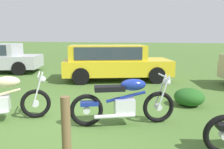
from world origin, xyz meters
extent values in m
plane|color=#476B2D|center=(0.00, 0.00, 0.00)|extent=(120.00, 120.00, 0.00)
torus|color=black|center=(-0.68, 0.13, 0.32)|extent=(0.60, 0.40, 0.65)
cylinder|color=silver|center=(-0.68, 0.13, 0.32)|extent=(0.17, 0.16, 0.14)
cylinder|color=silver|center=(-0.68, 0.24, 0.65)|extent=(0.25, 0.17, 0.73)
cylinder|color=silver|center=(-0.59, 0.08, 0.65)|extent=(0.25, 0.17, 0.73)
cylinder|color=beige|center=(-1.29, -0.22, 0.58)|extent=(0.73, 0.46, 0.23)
ellipsoid|color=beige|center=(-1.16, -0.14, 0.84)|extent=(0.58, 0.49, 0.24)
cylinder|color=silver|center=(-0.60, 0.18, 0.98)|extent=(0.35, 0.57, 0.03)
sphere|color=silver|center=(-0.55, 0.21, 0.86)|extent=(0.22, 0.22, 0.16)
torus|color=black|center=(1.94, 0.56, 0.33)|extent=(0.65, 0.34, 0.67)
torus|color=black|center=(0.57, -0.02, 0.33)|extent=(0.65, 0.34, 0.67)
cylinder|color=silver|center=(1.94, 0.56, 0.33)|extent=(0.17, 0.15, 0.14)
cylinder|color=silver|center=(0.57, -0.02, 0.33)|extent=(0.17, 0.15, 0.14)
cylinder|color=silver|center=(1.96, 0.66, 0.66)|extent=(0.26, 0.14, 0.72)
cylinder|color=silver|center=(2.03, 0.50, 0.66)|extent=(0.26, 0.14, 0.72)
cube|color=silver|center=(1.28, 0.27, 0.38)|extent=(0.49, 0.43, 0.32)
cylinder|color=navy|center=(1.30, 0.28, 0.58)|extent=(0.77, 0.37, 0.23)
ellipsoid|color=navy|center=(1.44, 0.34, 0.82)|extent=(0.58, 0.44, 0.24)
cube|color=black|center=(1.00, 0.16, 0.76)|extent=(0.65, 0.45, 0.10)
cube|color=navy|center=(0.63, 0.00, 0.47)|extent=(0.40, 0.31, 0.08)
cylinder|color=silver|center=(2.04, 0.59, 0.98)|extent=(0.28, 0.60, 0.03)
sphere|color=silver|center=(2.09, 0.62, 0.86)|extent=(0.21, 0.21, 0.16)
cylinder|color=silver|center=(1.13, 0.04, 0.24)|extent=(0.77, 0.38, 0.08)
torus|color=black|center=(2.98, -0.52, 0.32)|extent=(0.65, 0.22, 0.64)
cylinder|color=silver|center=(2.98, -0.52, 0.32)|extent=(0.16, 0.13, 0.14)
cylinder|color=black|center=(-5.15, 6.36, 0.32)|extent=(0.68, 0.41, 0.64)
cylinder|color=black|center=(-4.62, 4.74, 0.32)|extent=(0.68, 0.41, 0.64)
cube|color=gold|center=(0.03, 4.81, 0.55)|extent=(4.60, 3.03, 0.60)
cube|color=gold|center=(-0.35, 4.67, 1.13)|extent=(3.33, 2.45, 0.60)
cube|color=#2D3842|center=(-0.35, 4.67, 1.15)|extent=(2.92, 2.33, 0.48)
cylinder|color=black|center=(1.13, 6.03, 0.32)|extent=(0.68, 0.42, 0.64)
cylinder|color=black|center=(1.65, 4.51, 0.32)|extent=(0.68, 0.42, 0.64)
cylinder|color=black|center=(-1.59, 5.10, 0.32)|extent=(0.68, 0.42, 0.64)
cylinder|color=black|center=(-1.06, 3.58, 0.32)|extent=(0.68, 0.42, 0.64)
cylinder|color=brown|center=(1.11, -1.96, 0.59)|extent=(0.10, 0.10, 1.17)
ellipsoid|color=#235A1E|center=(2.65, 1.92, 0.23)|extent=(0.77, 0.73, 0.46)
camera|label=1|loc=(2.15, -3.99, 1.79)|focal=35.70mm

